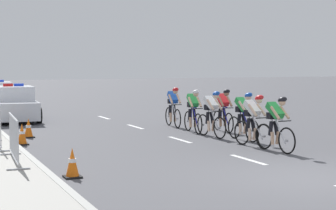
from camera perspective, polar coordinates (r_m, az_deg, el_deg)
name	(u,v)px	position (r m, az deg, el deg)	size (l,w,h in m)	color
ground_plane	(313,179)	(11.89, 14.95, -7.46)	(160.00, 160.00, 0.00)	#4C4C51
lane_markings_centre	(180,140)	(17.34, 1.25, -3.65)	(0.14, 17.60, 0.01)	white
cyclist_lead	(276,123)	(15.17, 11.26, -1.89)	(0.42, 1.72, 1.56)	black
cyclist_second	(253,120)	(15.91, 8.92, -1.57)	(0.45, 1.72, 1.56)	black
cyclist_third	(243,116)	(17.24, 7.92, -1.12)	(0.42, 1.72, 1.56)	black
cyclist_fourth	(212,113)	(17.91, 4.59, -0.89)	(0.44, 1.72, 1.56)	black
cyclist_fifth	(223,110)	(19.41, 5.83, -0.51)	(0.45, 1.72, 1.56)	black
cyclist_sixth	(193,110)	(19.06, 2.66, -0.58)	(0.45, 1.72, 1.56)	black
cyclist_seventh	(173,107)	(20.86, 0.54, -0.16)	(0.44, 1.72, 1.56)	black
police_car_nearest	(14,105)	(24.08, -15.88, 0.01)	(2.25, 4.52, 1.59)	silver
crowd_barrier_front	(14,139)	(13.19, -15.87, -3.49)	(0.64, 2.32, 1.07)	#B7BABF
traffic_cone_near	(72,163)	(11.70, -10.00, -6.03)	(0.36, 0.36, 0.64)	black
traffic_cone_mid	(29,128)	(18.38, -14.42, -2.37)	(0.36, 0.36, 0.64)	black
traffic_cone_far	(22,134)	(16.78, -15.06, -3.01)	(0.36, 0.36, 0.64)	black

